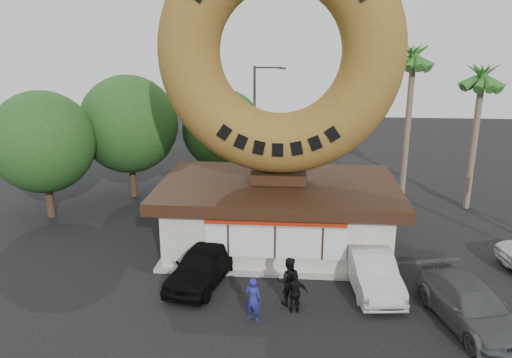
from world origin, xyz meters
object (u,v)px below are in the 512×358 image
(donut_shop, at_px, (278,213))
(car_black, at_px, (202,265))
(street_lamp, at_px, (257,120))
(person_center, at_px, (288,281))
(giant_donut, at_px, (280,52))
(car_grey, at_px, (470,305))
(car_silver, at_px, (371,270))
(person_left, at_px, (253,299))
(person_right, at_px, (295,293))

(donut_shop, height_order, car_black, donut_shop)
(street_lamp, height_order, person_center, street_lamp)
(giant_donut, xyz_separation_m, car_grey, (7.14, -6.20, -8.50))
(car_grey, bearing_deg, car_black, 152.58)
(street_lamp, distance_m, car_black, 14.41)
(person_center, distance_m, car_silver, 3.70)
(giant_donut, relative_size, person_left, 6.47)
(person_right, xyz_separation_m, car_silver, (3.09, 2.11, -0.01))
(person_left, bearing_deg, person_center, -117.89)
(person_center, xyz_separation_m, person_right, (0.27, -0.55, -0.16))
(person_left, bearing_deg, car_silver, -131.01)
(person_left, distance_m, car_silver, 5.38)
(car_silver, bearing_deg, car_grey, -43.67)
(giant_donut, xyz_separation_m, street_lamp, (-1.86, 10.00, -4.77))
(donut_shop, xyz_separation_m, person_center, (0.63, -5.32, -0.79))
(person_right, bearing_deg, car_black, -30.63)
(person_left, height_order, car_grey, person_left)
(person_center, distance_m, car_grey, 6.57)
(person_right, height_order, car_grey, person_right)
(donut_shop, bearing_deg, car_silver, -43.38)
(person_left, relative_size, car_grey, 0.32)
(person_left, distance_m, person_center, 1.75)
(giant_donut, height_order, car_black, giant_donut)
(person_right, bearing_deg, street_lamp, -83.50)
(person_right, bearing_deg, car_silver, -148.89)
(donut_shop, bearing_deg, street_lamp, 100.50)
(car_black, bearing_deg, person_left, -34.97)
(person_center, bearing_deg, car_silver, -157.77)
(person_left, relative_size, person_right, 1.05)
(giant_donut, distance_m, person_center, 9.88)
(street_lamp, height_order, car_silver, street_lamp)
(street_lamp, bearing_deg, car_grey, -60.94)
(car_black, bearing_deg, giant_donut, 66.03)
(car_black, bearing_deg, car_silver, 14.44)
(car_silver, bearing_deg, car_black, 174.62)
(person_left, xyz_separation_m, person_right, (1.52, 0.67, -0.04))
(giant_donut, distance_m, person_right, 10.34)
(street_lamp, xyz_separation_m, person_right, (2.75, -15.89, -3.68))
(giant_donut, height_order, person_right, giant_donut)
(person_center, height_order, car_black, person_center)
(giant_donut, bearing_deg, car_grey, -40.93)
(donut_shop, xyz_separation_m, person_right, (0.90, -5.88, -0.96))
(person_right, bearing_deg, person_left, 20.35)
(donut_shop, relative_size, person_right, 6.94)
(person_left, xyz_separation_m, person_center, (1.25, 1.22, 0.13))
(donut_shop, relative_size, car_silver, 2.33)
(donut_shop, distance_m, person_center, 5.42)
(street_lamp, relative_size, car_silver, 1.66)
(car_silver, bearing_deg, person_left, -155.16)
(street_lamp, relative_size, car_grey, 1.54)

